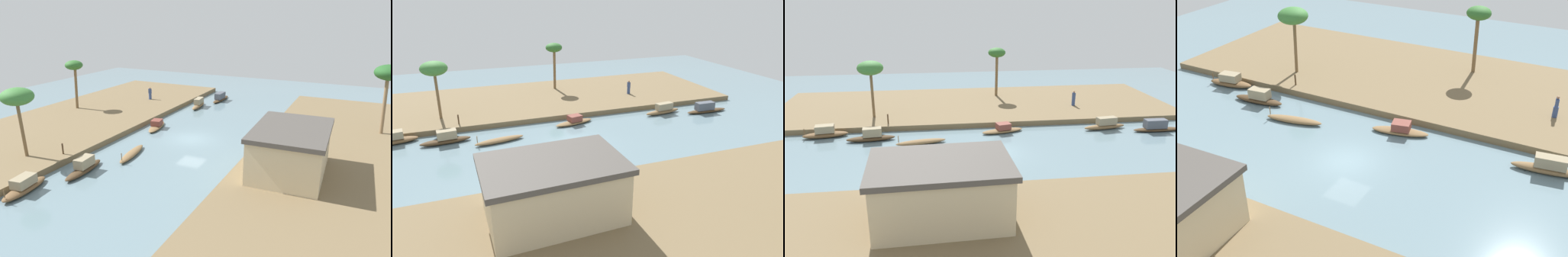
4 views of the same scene
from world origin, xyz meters
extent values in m
plane|color=slate|center=(0.00, 0.00, 0.00)|extent=(74.14, 74.14, 0.00)
cube|color=brown|center=(0.00, -14.48, 0.27)|extent=(45.18, 15.62, 0.54)
ellipsoid|color=brown|center=(15.33, -5.77, 0.26)|extent=(4.24, 1.78, 0.52)
cube|color=gray|center=(15.32, -5.77, 0.86)|extent=(1.83, 1.24, 0.68)
cylinder|color=brown|center=(17.12, -5.51, 0.74)|extent=(0.07, 0.07, 0.55)
ellipsoid|color=brown|center=(6.31, -2.84, 0.20)|extent=(4.62, 1.69, 0.40)
cylinder|color=brown|center=(8.27, -2.48, 0.69)|extent=(0.07, 0.07, 0.64)
ellipsoid|color=brown|center=(-11.94, -4.78, 0.24)|extent=(4.49, 1.41, 0.49)
cube|color=gray|center=(-12.12, -4.81, 0.85)|extent=(2.04, 1.03, 0.73)
ellipsoid|color=brown|center=(-1.57, -5.03, 0.18)|extent=(4.33, 1.98, 0.36)
cube|color=brown|center=(-1.65, -5.05, 0.65)|extent=(1.50, 1.30, 0.59)
ellipsoid|color=#47331E|center=(10.94, -4.26, 0.23)|extent=(4.48, 1.47, 0.47)
cube|color=gray|center=(10.77, -4.28, 0.85)|extent=(1.76, 1.06, 0.77)
cylinder|color=#33477A|center=(-11.20, -11.92, 0.96)|extent=(0.46, 0.46, 0.84)
cube|color=#33477A|center=(-11.20, -11.92, 1.72)|extent=(0.30, 0.44, 0.67)
sphere|color=#9E7556|center=(-11.20, -11.92, 2.16)|extent=(0.23, 0.23, 0.23)
cylinder|color=#4C3823|center=(9.63, -7.67, 1.03)|extent=(0.14, 0.14, 0.97)
cylinder|color=brown|center=(-3.04, -17.63, 3.07)|extent=(0.34, 0.62, 5.07)
ellipsoid|color=#2D6628|center=(-3.04, -17.63, 6.03)|extent=(2.15, 2.15, 1.18)
cylinder|color=brown|center=(11.31, -10.26, 2.87)|extent=(0.28, 0.52, 4.67)
ellipsoid|color=#387533|center=(11.31, -10.26, 5.74)|extent=(2.65, 2.65, 1.46)
camera|label=1|loc=(31.23, 15.36, 12.36)|focal=33.46mm
camera|label=2|loc=(9.34, 28.57, 13.07)|focal=33.36mm
camera|label=3|loc=(5.23, 31.22, 12.95)|focal=36.55mm
camera|label=4|loc=(-13.83, 22.44, 17.13)|focal=43.43mm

